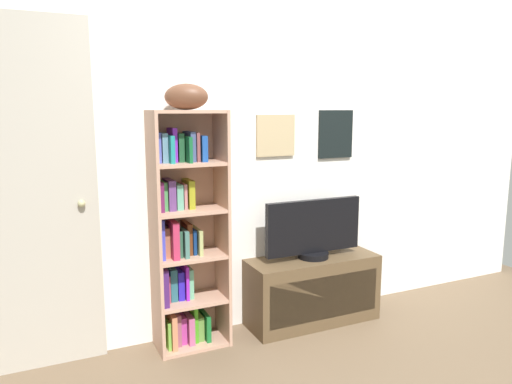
# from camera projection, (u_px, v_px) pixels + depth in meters

# --- Properties ---
(back_wall) EXTENTS (4.80, 0.08, 2.52)m
(back_wall) POSITION_uv_depth(u_px,v_px,m) (277.00, 147.00, 3.38)
(back_wall) COLOR white
(back_wall) RESTS_ON ground
(bookshelf) EXTENTS (0.46, 0.28, 1.52)m
(bookshelf) POSITION_uv_depth(u_px,v_px,m) (183.00, 238.00, 3.04)
(bookshelf) COLOR tan
(bookshelf) RESTS_ON ground
(football) EXTENTS (0.31, 0.26, 0.16)m
(football) POSITION_uv_depth(u_px,v_px,m) (186.00, 97.00, 2.88)
(football) COLOR brown
(football) RESTS_ON bookshelf
(tv_stand) EXTENTS (0.95, 0.35, 0.48)m
(tv_stand) POSITION_uv_depth(u_px,v_px,m) (313.00, 290.00, 3.44)
(tv_stand) COLOR brown
(tv_stand) RESTS_ON ground
(television) EXTENTS (0.74, 0.22, 0.42)m
(television) POSITION_uv_depth(u_px,v_px,m) (314.00, 229.00, 3.37)
(television) COLOR black
(television) RESTS_ON tv_stand
(door) EXTENTS (0.82, 0.09, 2.04)m
(door) POSITION_uv_depth(u_px,v_px,m) (22.00, 200.00, 2.69)
(door) COLOR #B5ADA0
(door) RESTS_ON ground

